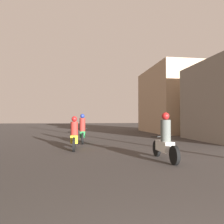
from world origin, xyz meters
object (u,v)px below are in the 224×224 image
Objects in this scene: motorcycle_yellow at (74,136)px; building_right_far at (173,101)px; motorcycle_white at (165,141)px; motorcycle_green at (82,131)px.

building_right_far is at bearing 43.61° from motorcycle_yellow.
building_right_far is (9.23, 10.24, 2.48)m from motorcycle_yellow.
motorcycle_white is 1.06× the size of motorcycle_yellow.
motorcycle_yellow is at bearing 125.73° from motorcycle_white.
motorcycle_green is (0.39, 2.57, 0.07)m from motorcycle_yellow.
motorcycle_yellow is 0.91× the size of motorcycle_green.
motorcycle_green is at bearing 105.77° from motorcycle_white.
motorcycle_yellow is (-2.94, 2.98, -0.03)m from motorcycle_white.
motorcycle_green is (-2.55, 5.55, 0.03)m from motorcycle_white.
motorcycle_yellow is at bearing -132.01° from building_right_far.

